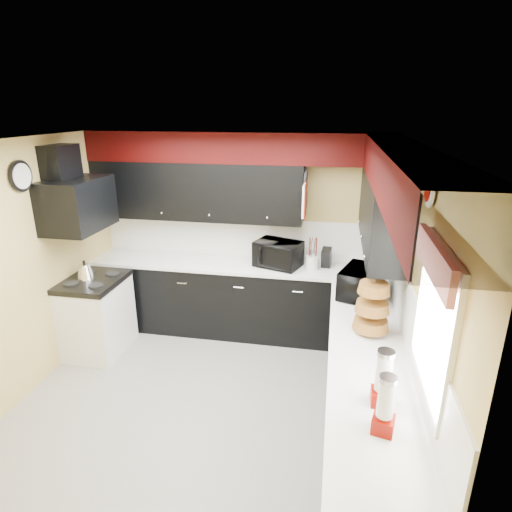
{
  "coord_description": "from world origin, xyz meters",
  "views": [
    {
      "loc": [
        1.15,
        -3.32,
        2.77
      ],
      "look_at": [
        0.39,
        0.8,
        1.3
      ],
      "focal_mm": 30.0,
      "sensor_mm": 36.0,
      "label": 1
    }
  ],
  "objects": [
    {
      "name": "dispenser_a",
      "position": [
        1.53,
        -0.9,
        1.12
      ],
      "size": [
        0.13,
        0.13,
        0.36
      ],
      "primitive_type": null,
      "rotation": [
        0.0,
        0.0,
        -0.02
      ],
      "color": "#5F0B07",
      "rests_on": "counter_right"
    },
    {
      "name": "cab_right",
      "position": [
        1.5,
        -0.3,
        0.45
      ],
      "size": [
        0.6,
        3.0,
        0.9
      ],
      "primitive_type": "cube",
      "color": "black",
      "rests_on": "ground"
    },
    {
      "name": "counter_back",
      "position": [
        0.0,
        1.5,
        0.92
      ],
      "size": [
        3.62,
        0.64,
        0.04
      ],
      "primitive_type": "cube",
      "color": "white",
      "rests_on": "cab_back"
    },
    {
      "name": "baskets",
      "position": [
        1.52,
        0.05,
        1.18
      ],
      "size": [
        0.27,
        0.27,
        0.5
      ],
      "primitive_type": null,
      "color": "brown",
      "rests_on": "upper_right"
    },
    {
      "name": "utensil_crock",
      "position": [
        0.94,
        1.47,
        1.02
      ],
      "size": [
        0.16,
        0.16,
        0.16
      ],
      "primitive_type": "cylinder",
      "rotation": [
        0.0,
        0.0,
        -0.04
      ],
      "color": "silver",
      "rests_on": "counter_back"
    },
    {
      "name": "kettle",
      "position": [
        -1.57,
        0.75,
        1.0
      ],
      "size": [
        0.24,
        0.24,
        0.17
      ],
      "primitive_type": null,
      "rotation": [
        0.0,
        0.0,
        -0.3
      ],
      "color": "silver",
      "rests_on": "cooktop"
    },
    {
      "name": "upper_right",
      "position": [
        1.62,
        0.9,
        1.8
      ],
      "size": [
        0.35,
        1.8,
        0.7
      ],
      "primitive_type": "cube",
      "color": "black",
      "rests_on": "wall_right"
    },
    {
      "name": "upper_back",
      "position": [
        -0.5,
        1.62,
        1.8
      ],
      "size": [
        2.6,
        0.35,
        0.7
      ],
      "primitive_type": "cube",
      "color": "black",
      "rests_on": "wall_back"
    },
    {
      "name": "soffit_right",
      "position": [
        1.62,
        -0.18,
        2.33
      ],
      "size": [
        0.36,
        3.24,
        0.35
      ],
      "primitive_type": "cube",
      "color": "black",
      "rests_on": "wall_right"
    },
    {
      "name": "cab_back",
      "position": [
        0.0,
        1.5,
        0.45
      ],
      "size": [
        3.6,
        0.6,
        0.9
      ],
      "primitive_type": "cube",
      "color": "black",
      "rests_on": "ground"
    },
    {
      "name": "ground",
      "position": [
        0.0,
        0.0,
        0.0
      ],
      "size": [
        3.6,
        3.6,
        0.0
      ],
      "primitive_type": "plane",
      "color": "gray",
      "rests_on": "ground"
    },
    {
      "name": "pan_mid",
      "position": [
        0.82,
        1.42,
        1.75
      ],
      "size": [
        0.03,
        0.28,
        0.46
      ],
      "primitive_type": null,
      "color": "black",
      "rests_on": "upper_back"
    },
    {
      "name": "toaster_oven",
      "position": [
        0.52,
        1.5,
        1.09
      ],
      "size": [
        0.64,
        0.59,
        0.31
      ],
      "primitive_type": "imported",
      "rotation": [
        0.0,
        0.0,
        -0.33
      ],
      "color": "black",
      "rests_on": "counter_back"
    },
    {
      "name": "cut_board",
      "position": [
        0.83,
        1.3,
        1.8
      ],
      "size": [
        0.03,
        0.26,
        0.35
      ],
      "primitive_type": "cube",
      "color": "white",
      "rests_on": "upper_back"
    },
    {
      "name": "valance",
      "position": [
        1.73,
        -0.9,
        1.95
      ],
      "size": [
        0.04,
        0.88,
        0.2
      ],
      "primitive_type": "cube",
      "color": "red",
      "rests_on": "wall_right"
    },
    {
      "name": "hood_duct",
      "position": [
        -1.68,
        0.75,
        2.2
      ],
      "size": [
        0.24,
        0.4,
        0.4
      ],
      "primitive_type": "cube",
      "color": "black",
      "rests_on": "wall_left"
    },
    {
      "name": "dispenser_b",
      "position": [
        1.52,
        -1.16,
        1.11
      ],
      "size": [
        0.15,
        0.15,
        0.34
      ],
      "primitive_type": null,
      "rotation": [
        0.0,
        0.0,
        -0.24
      ],
      "color": "#680314",
      "rests_on": "counter_right"
    },
    {
      "name": "clock",
      "position": [
        -1.77,
        0.25,
        2.15
      ],
      "size": [
        0.03,
        0.3,
        0.3
      ],
      "primitive_type": null,
      "color": "black",
      "rests_on": "wall_left"
    },
    {
      "name": "splash_back",
      "position": [
        0.0,
        1.79,
        1.19
      ],
      "size": [
        3.6,
        0.02,
        0.5
      ],
      "primitive_type": "cube",
      "color": "white",
      "rests_on": "counter_back"
    },
    {
      "name": "ceiling",
      "position": [
        0.0,
        0.0,
        2.5
      ],
      "size": [
        3.6,
        3.6,
        0.06
      ],
      "primitive_type": "cube",
      "color": "white",
      "rests_on": "wall_back"
    },
    {
      "name": "wall_back",
      "position": [
        0.0,
        1.8,
        1.25
      ],
      "size": [
        3.6,
        0.06,
        2.5
      ],
      "primitive_type": "cube",
      "color": "#E0C666",
      "rests_on": "ground"
    },
    {
      "name": "pan_low",
      "position": [
        0.82,
        1.68,
        1.72
      ],
      "size": [
        0.03,
        0.24,
        0.42
      ],
      "primitive_type": null,
      "color": "black",
      "rests_on": "upper_back"
    },
    {
      "name": "stove",
      "position": [
        -1.5,
        0.75,
        0.43
      ],
      "size": [
        0.6,
        0.75,
        0.86
      ],
      "primitive_type": "cube",
      "color": "white",
      "rests_on": "ground"
    },
    {
      "name": "cooktop",
      "position": [
        -1.5,
        0.75,
        0.89
      ],
      "size": [
        0.62,
        0.77,
        0.06
      ],
      "primitive_type": "cube",
      "color": "black",
      "rests_on": "stove"
    },
    {
      "name": "soffit_back",
      "position": [
        0.0,
        1.62,
        2.33
      ],
      "size": [
        3.6,
        0.36,
        0.35
      ],
      "primitive_type": "cube",
      "color": "black",
      "rests_on": "wall_back"
    },
    {
      "name": "hood",
      "position": [
        -1.55,
        0.75,
        1.78
      ],
      "size": [
        0.5,
        0.78,
        0.55
      ],
      "primitive_type": "cube",
      "color": "black",
      "rests_on": "wall_left"
    },
    {
      "name": "splash_right",
      "position": [
        1.79,
        0.0,
        1.19
      ],
      "size": [
        0.02,
        3.6,
        0.5
      ],
      "primitive_type": "cube",
      "color": "white",
      "rests_on": "counter_right"
    },
    {
      "name": "deco_plate",
      "position": [
        1.77,
        -0.35,
        2.25
      ],
      "size": [
        0.03,
        0.24,
        0.24
      ],
      "primitive_type": null,
      "color": "white",
      "rests_on": "wall_right"
    },
    {
      "name": "knife_block",
      "position": [
        1.1,
        1.57,
        1.06
      ],
      "size": [
        0.13,
        0.16,
        0.23
      ],
      "primitive_type": "cube",
      "rotation": [
        0.0,
        0.0,
        -0.13
      ],
      "color": "black",
      "rests_on": "counter_back"
    },
    {
      "name": "pan_top",
      "position": [
        0.82,
        1.55,
        2.0
      ],
      "size": [
        0.03,
        0.22,
        0.4
      ],
      "primitive_type": null,
      "color": "black",
      "rests_on": "upper_back"
    },
    {
      "name": "wall_left",
      "position": [
        -1.8,
        0.0,
        1.25
      ],
      "size": [
        0.06,
        3.6,
        2.5
      ],
      "primitive_type": "cube",
      "color": "#E0C666",
      "rests_on": "ground"
    },
    {
      "name": "counter_right",
      "position": [
        1.5,
        -0.3,
        0.92
      ],
      "size": [
        0.64,
        3.02,
        0.04
      ],
      "primitive_type": "cube",
      "color": "white",
      "rests_on": "cab_right"
    },
    {
      "name": "wall_right",
      "position": [
        1.8,
        0.0,
        1.25
      ],
      "size": [
        0.06,
        3.6,
        2.5
      ],
      "primitive_type": "cube",
      "color": "#E0C666",
      "rests_on": "ground"
    },
    {
      "name": "microwave",
      "position": [
        1.47,
        0.79,
        1.09
      ],
      "size": [
        0.51,
        0.62,
        0.29
      ],
      "primitive_type": "imported",
      "rotation": [
        0.0,
        0.0,
        1.25
      ],
      "color": "black",
      "rests_on": "counter_right"
    },
    {
      "name": "window",
      "position": [
        1.79,
        -0.9,
        1.55
      ],
      "size": [
        0.03,
        0.86,
        0.96
      ],
      "primitive_type": null,
      "color": "white",
      "rests_on": "wall_right"
    }
  ]
}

